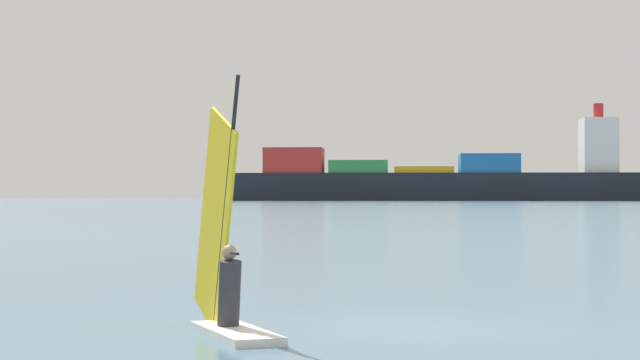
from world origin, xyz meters
The scene contains 3 objects.
ground_plane centered at (0.00, 0.00, 0.00)m, with size 4000.00×4000.00×0.00m, color #476B84.
windsurfer centered at (-2.85, -0.34, 0.86)m, with size 1.36×3.59×3.87m.
cargo_ship centered at (84.50, 453.48, 9.01)m, with size 173.53×47.23×39.61m.
Camera 1 is at (-2.87, -17.53, 2.02)m, focal length 65.33 mm.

